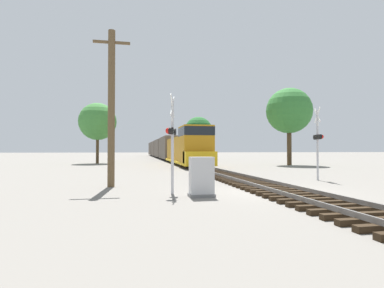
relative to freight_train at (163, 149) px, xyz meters
name	(u,v)px	position (x,y,z in m)	size (l,w,h in m)	color
ground_plane	(276,192)	(0.00, -52.93, -2.06)	(400.00, 400.00, 0.00)	slate
rail_track_bed	(276,189)	(0.00, -52.93, -1.92)	(2.60, 160.00, 0.31)	black
freight_train	(163,149)	(0.00, 0.00, 0.00)	(3.02, 75.94, 4.23)	#B77A14
crossing_signal_near	(172,136)	(-4.54, -52.66, 0.35)	(0.55, 1.01, 4.12)	#B7B7BC
crossing_signal_far	(318,139)	(4.75, -48.85, 0.44)	(0.52, 1.01, 4.38)	#B7B7BC
relay_cabinet	(201,177)	(-3.49, -53.61, -1.30)	(1.00, 0.63, 1.55)	slate
utility_pole	(111,106)	(-7.20, -49.76, 1.92)	(1.80, 0.34, 7.78)	brown
tree_far_right	(289,111)	(12.16, -32.05, 4.44)	(5.43, 5.43, 9.25)	#473521
tree_mid_background	(98,122)	(-10.98, -23.04, 3.58)	(5.01, 5.01, 8.16)	#473521
tree_deep_background	(198,131)	(6.04, -8.65, 3.43)	(5.41, 5.41, 8.20)	#473521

